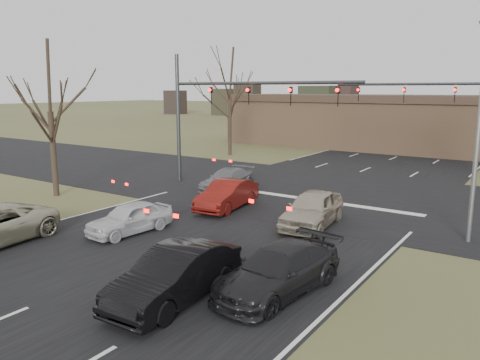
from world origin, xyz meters
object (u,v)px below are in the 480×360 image
object	(u,v)px
car_silver_ahead	(312,209)
car_red_ahead	(227,195)
building	(438,124)
mast_arm_far	(460,103)
mast_arm_near	(220,103)
car_black_hatch	(176,275)
car_white_sedan	(130,218)
car_grey_ahead	(227,180)
car_charcoal_sedan	(278,270)
streetlight_right_near	(477,97)

from	to	relation	value
car_silver_ahead	car_red_ahead	bearing A→B (deg)	169.06
building	mast_arm_far	distance (m)	15.75
mast_arm_near	car_black_hatch	bearing A→B (deg)	-58.14
car_black_hatch	car_silver_ahead	size ratio (longest dim) A/B	1.01
car_white_sedan	car_grey_ahead	distance (m)	9.16
mast_arm_far	car_charcoal_sedan	bearing A→B (deg)	-92.86
car_black_hatch	car_grey_ahead	distance (m)	14.72
mast_arm_far	car_white_sedan	size ratio (longest dim) A/B	2.96
car_white_sedan	car_charcoal_sedan	xyz separation A→B (m)	(7.95, -1.63, 0.04)
car_red_ahead	car_silver_ahead	xyz separation A→B (m)	(4.83, -0.38, 0.06)
car_white_sedan	car_grey_ahead	bearing A→B (deg)	106.09
mast_arm_far	streetlight_right_near	bearing A→B (deg)	-78.53
car_black_hatch	mast_arm_far	bearing A→B (deg)	79.07
streetlight_right_near	car_black_hatch	xyz separation A→B (m)	(-5.82, -10.24, -4.83)
building	car_silver_ahead	xyz separation A→B (m)	(1.00, -29.41, -1.89)
mast_arm_near	mast_arm_far	distance (m)	15.17
streetlight_right_near	car_white_sedan	world-z (taller)	streetlight_right_near
car_white_sedan	car_charcoal_sedan	bearing A→B (deg)	-5.19
car_red_ahead	car_charcoal_sedan	bearing A→B (deg)	-53.11
car_grey_ahead	car_silver_ahead	distance (m)	8.34
car_black_hatch	car_red_ahead	distance (m)	10.40
mast_arm_far	car_grey_ahead	distance (m)	15.52
car_black_hatch	car_silver_ahead	bearing A→B (deg)	86.87
building	car_black_hatch	xyz separation A→B (m)	(1.00, -38.24, -1.91)
car_charcoal_sedan	car_red_ahead	distance (m)	9.96
building	streetlight_right_near	bearing A→B (deg)	-76.31
car_charcoal_sedan	streetlight_right_near	bearing A→B (deg)	72.66
building	car_silver_ahead	bearing A→B (deg)	-88.05
car_grey_ahead	car_silver_ahead	bearing A→B (deg)	-32.36
mast_arm_far	car_black_hatch	world-z (taller)	mast_arm_far
building	car_white_sedan	size ratio (longest dim) A/B	11.28
car_charcoal_sedan	car_grey_ahead	size ratio (longest dim) A/B	1.09
mast_arm_near	car_grey_ahead	size ratio (longest dim) A/B	2.81
car_white_sedan	mast_arm_near	bearing A→B (deg)	110.57
mast_arm_far	car_charcoal_sedan	distance (m)	21.63
car_grey_ahead	car_red_ahead	bearing A→B (deg)	-58.65
car_red_ahead	car_grey_ahead	bearing A→B (deg)	118.34
car_white_sedan	building	bearing A→B (deg)	88.45
streetlight_right_near	building	bearing A→B (deg)	103.69
car_white_sedan	car_red_ahead	xyz separation A→B (m)	(1.00, 5.50, 0.07)
car_white_sedan	car_charcoal_sedan	world-z (taller)	car_charcoal_sedan
streetlight_right_near	car_red_ahead	bearing A→B (deg)	-174.45
building	car_red_ahead	xyz separation A→B (m)	(-3.83, -29.03, -1.95)
streetlight_right_near	car_silver_ahead	size ratio (longest dim) A/B	2.20
mast_arm_far	car_red_ahead	distance (m)	16.72
mast_arm_far	car_grey_ahead	xyz separation A→B (m)	(-10.55, -10.50, -4.39)
car_white_sedan	car_grey_ahead	xyz separation A→B (m)	(-1.54, 9.03, -0.01)
car_grey_ahead	car_red_ahead	world-z (taller)	car_red_ahead
car_white_sedan	car_black_hatch	world-z (taller)	car_black_hatch
car_red_ahead	car_silver_ahead	world-z (taller)	car_silver_ahead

